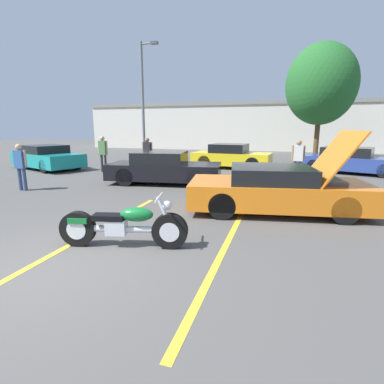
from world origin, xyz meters
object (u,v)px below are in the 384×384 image
Objects in this scene: parked_car_mid_left_row at (164,168)px; spectator_far_lot at (147,152)px; parked_car_right_row at (350,161)px; motorcycle at (123,226)px; parked_car_left_row at (47,158)px; spectator_near_motorcycle at (298,157)px; spectator_by_show_car at (103,151)px; spectator_midground at (20,163)px; light_pole at (144,97)px; tree_background at (321,85)px; show_car_hood_open at (278,189)px; parked_car_mid_right_row at (231,157)px.

spectator_far_lot is (-1.86, 2.53, 0.40)m from parked_car_mid_left_row.
motorcycle is at bearing -98.26° from parked_car_right_row.
parked_car_left_row is 2.80× the size of spectator_near_motorcycle.
spectator_by_show_car reaches higher than parked_car_right_row.
light_pole is at bearing 91.45° from spectator_midground.
parked_car_right_row is at bearing -80.42° from tree_background.
tree_background is 16.87m from parked_car_left_row.
parked_car_mid_left_row is at bearing 137.40° from show_car_hood_open.
light_pole is 6.42m from spectator_far_lot.
parked_car_mid_left_row is at bearing 92.77° from motorcycle.
spectator_by_show_car is at bearing 87.38° from spectator_midground.
spectator_by_show_car is (-11.32, -3.11, 0.45)m from parked_car_right_row.
show_car_hood_open reaches higher than parked_car_left_row.
tree_background is 1.65× the size of parked_car_mid_left_row.
tree_background reaches higher than parked_car_mid_left_row.
spectator_near_motorcycle is at bearing -99.54° from tree_background.
parked_car_left_row is 12.29m from spectator_near_motorcycle.
spectator_by_show_car is 1.09× the size of spectator_midground.
parked_car_mid_right_row is 5.48m from parked_car_mid_left_row.
tree_background is 1.57× the size of show_car_hood_open.
parked_car_left_row is at bearing 178.60° from spectator_by_show_car.
spectator_midground is 0.96× the size of spectator_far_lot.
parked_car_right_row is 3.02× the size of spectator_far_lot.
light_pole reaches higher than parked_car_right_row.
spectator_midground is at bearing 169.55° from show_car_hood_open.
show_car_hood_open is at bearing -50.15° from light_pole.
spectator_by_show_car reaches higher than parked_car_left_row.
spectator_by_show_car is at bearing 112.19° from motorcycle.
spectator_midground reaches higher than motorcycle.
spectator_midground is (-11.53, -7.70, 0.36)m from parked_car_right_row.
parked_car_right_row is (5.69, 11.12, 0.18)m from motorcycle.
motorcycle is 1.40× the size of spectator_far_lot.
parked_car_left_row is at bearing -117.77° from light_pole.
motorcycle is (-4.71, -16.96, -4.38)m from tree_background.
parked_car_right_row is 3.07× the size of spectator_near_motorcycle.
show_car_hood_open is at bearing -98.71° from tree_background.
light_pole reaches higher than parked_car_mid_left_row.
parked_car_left_row is (-9.02, 8.09, 0.20)m from motorcycle.
spectator_midground is (-0.21, -4.59, -0.10)m from spectator_by_show_car.
show_car_hood_open is at bearing -41.03° from spectator_far_lot.
parked_car_right_row is at bearing 59.41° from show_car_hood_open.
motorcycle is at bearing -85.09° from parked_car_mid_right_row.
spectator_far_lot is (-8.27, -8.36, -3.80)m from tree_background.
parked_car_right_row is (7.40, 5.05, -0.00)m from parked_car_mid_left_row.
tree_background is 3.15× the size of motorcycle.
tree_background is 4.60× the size of spectator_midground.
spectator_far_lot is at bearing 66.34° from spectator_midground.
show_car_hood_open is 1.12× the size of parked_car_mid_right_row.
tree_background is 1.46× the size of parked_car_right_row.
spectator_by_show_car is (0.47, -5.64, -3.00)m from light_pole.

